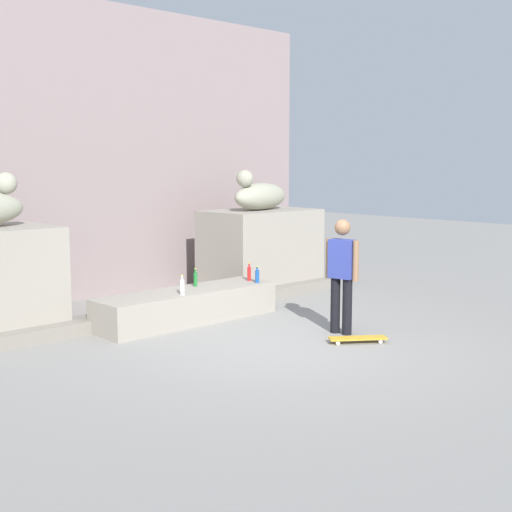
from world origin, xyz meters
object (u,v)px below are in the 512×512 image
object	(u,v)px
bottle_blue	(257,276)
bottle_red	(249,273)
skateboard	(358,338)
bottle_clear	(182,287)
bottle_green	(195,279)
statue_reclining_right	(260,195)
skater	(342,271)

from	to	relation	value
bottle_blue	bottle_red	size ratio (longest dim) A/B	0.91
skateboard	bottle_clear	xyz separation A→B (m)	(-1.20, 2.40, 0.56)
skateboard	bottle_blue	bearing A→B (deg)	-62.19
bottle_green	skateboard	bearing A→B (deg)	-77.92
statue_reclining_right	skateboard	size ratio (longest dim) A/B	2.21
bottle_blue	statue_reclining_right	bearing A→B (deg)	45.11
skater	bottle_blue	distance (m)	1.90
bottle_blue	bottle_red	xyz separation A→B (m)	(0.04, 0.24, 0.01)
skater	bottle_red	distance (m)	2.14
skater	bottle_blue	world-z (taller)	skater
skateboard	statue_reclining_right	bearing A→B (deg)	-79.32
bottle_green	bottle_clear	bearing A→B (deg)	-144.42
bottle_green	bottle_blue	bearing A→B (deg)	-24.72
skateboard	bottle_blue	distance (m)	2.47
skater	skateboard	size ratio (longest dim) A/B	2.19
bottle_blue	bottle_green	distance (m)	1.05
statue_reclining_right	skater	xyz separation A→B (m)	(-1.60, -3.38, -0.92)
bottle_green	bottle_clear	xyz separation A→B (m)	(-0.59, -0.42, 0.00)
bottle_blue	bottle_red	world-z (taller)	bottle_red
skater	skateboard	bearing A→B (deg)	145.63
skater	bottle_green	distance (m)	2.48
skateboard	bottle_green	xyz separation A→B (m)	(-0.60, 2.82, 0.56)
skater	bottle_blue	bearing A→B (deg)	-11.56
skateboard	bottle_clear	size ratio (longest dim) A/B	2.52
statue_reclining_right	bottle_red	distance (m)	2.28
bottle_green	bottle_red	world-z (taller)	bottle_red
skater	skateboard	xyz separation A→B (m)	(-0.25, -0.51, -0.86)
bottle_blue	bottle_green	bearing A→B (deg)	155.28
bottle_blue	bottle_clear	xyz separation A→B (m)	(-1.54, 0.01, 0.01)
statue_reclining_right	bottle_blue	xyz separation A→B (m)	(-1.50, -1.51, -1.23)
statue_reclining_right	bottle_green	bearing A→B (deg)	9.82
skater	bottle_blue	size ratio (longest dim) A/B	5.99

